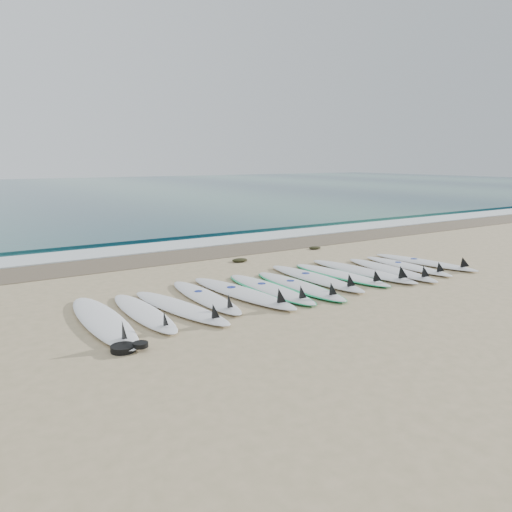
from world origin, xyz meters
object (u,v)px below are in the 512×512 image
surfboard_6 (300,286)px  surfboard_12 (427,262)px  surfboard_0 (104,321)px  leash_coil (127,348)px

surfboard_6 → surfboard_12: bearing=2.2°
surfboard_0 → surfboard_12: bearing=2.8°
surfboard_12 → surfboard_0: bearing=173.5°
surfboard_12 → leash_coil: (-7.70, -1.40, -0.01)m
surfboard_0 → surfboard_6: bearing=2.8°
surfboard_6 → leash_coil: surfboard_6 is taller
surfboard_12 → leash_coil: size_ratio=5.88×
surfboard_0 → surfboard_6: size_ratio=1.09×
surfboard_0 → surfboard_12: 7.65m
surfboard_6 → surfboard_12: same height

